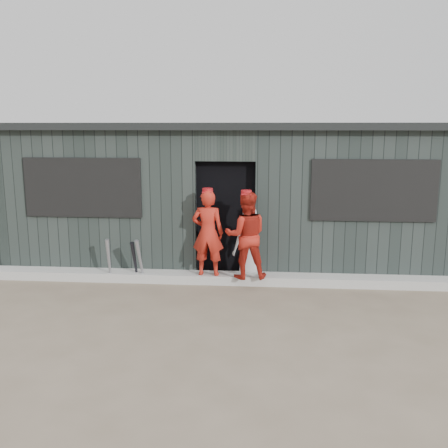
# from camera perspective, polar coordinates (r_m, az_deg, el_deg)

# --- Properties ---
(ground) EXTENTS (80.00, 80.00, 0.00)m
(ground) POSITION_cam_1_polar(r_m,az_deg,el_deg) (6.68, -1.28, -11.48)
(ground) COLOR brown
(ground) RESTS_ON ground
(curb) EXTENTS (8.00, 0.36, 0.15)m
(curb) POSITION_cam_1_polar(r_m,az_deg,el_deg) (8.36, 0.01, -6.20)
(curb) COLOR #A5A5A0
(curb) RESTS_ON ground
(bat_left) EXTENTS (0.07, 0.18, 0.75)m
(bat_left) POSITION_cam_1_polar(r_m,az_deg,el_deg) (8.51, -13.01, -4.08)
(bat_left) COLOR gray
(bat_left) RESTS_ON ground
(bat_mid) EXTENTS (0.13, 0.29, 0.76)m
(bat_mid) POSITION_cam_1_polar(r_m,az_deg,el_deg) (8.37, -9.55, -4.19)
(bat_mid) COLOR gray
(bat_mid) RESTS_ON ground
(bat_right) EXTENTS (0.09, 0.29, 0.71)m
(bat_right) POSITION_cam_1_polar(r_m,az_deg,el_deg) (8.45, -10.16, -4.22)
(bat_right) COLOR black
(bat_right) RESTS_ON ground
(player_red_left) EXTENTS (0.53, 0.36, 1.42)m
(player_red_left) POSITION_cam_1_polar(r_m,az_deg,el_deg) (8.12, -1.86, -1.02)
(player_red_left) COLOR #B32316
(player_red_left) RESTS_ON curb
(player_red_right) EXTENTS (0.74, 0.60, 1.40)m
(player_red_right) POSITION_cam_1_polar(r_m,az_deg,el_deg) (7.98, 2.53, -1.30)
(player_red_right) COLOR #A51F14
(player_red_right) RESTS_ON curb
(player_grey_back) EXTENTS (0.74, 0.64, 1.28)m
(player_grey_back) POSITION_cam_1_polar(r_m,az_deg,el_deg) (8.48, 3.14, -2.00)
(player_grey_back) COLOR #ABABAB
(player_grey_back) RESTS_ON ground
(dugout) EXTENTS (8.30, 3.30, 2.62)m
(dugout) POSITION_cam_1_polar(r_m,az_deg,el_deg) (9.74, 0.81, 3.60)
(dugout) COLOR black
(dugout) RESTS_ON ground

